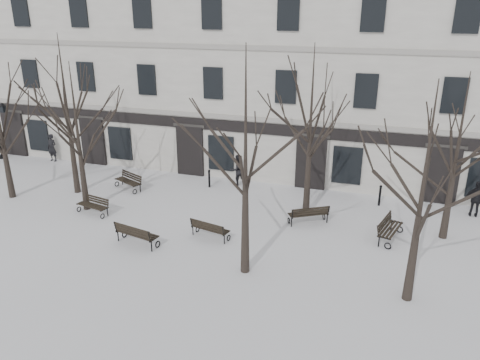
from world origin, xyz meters
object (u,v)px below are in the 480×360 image
at_px(tree_1, 76,120).
at_px(bench_1, 136,234).
at_px(tree_2, 246,138).
at_px(bench_5, 389,228).
at_px(lamp_post, 0,127).
at_px(bench_3, 129,181).
at_px(bench_0, 93,205).
at_px(bench_4, 309,214).
at_px(bench_2, 210,229).
at_px(tree_3, 425,170).

height_order(tree_1, bench_1, tree_1).
bearing_deg(tree_2, tree_1, 161.25).
xyz_separation_m(bench_1, bench_5, (9.90, 3.75, -0.01)).
relative_size(bench_5, lamp_post, 0.54).
bearing_deg(bench_3, bench_0, -64.42).
bearing_deg(bench_0, bench_4, 23.99).
bearing_deg(tree_1, bench_2, -8.63).
distance_m(bench_2, bench_4, 4.63).
distance_m(bench_1, lamp_post, 16.06).
distance_m(tree_2, bench_1, 6.76).
bearing_deg(tree_3, tree_2, -179.87).
relative_size(bench_2, lamp_post, 0.48).
relative_size(tree_1, bench_4, 3.81).
xyz_separation_m(tree_3, bench_3, (-14.20, 6.03, -4.13)).
bearing_deg(bench_0, bench_3, 103.19).
relative_size(tree_3, bench_1, 3.70).
height_order(tree_3, lamp_post, tree_3).
relative_size(tree_3, bench_4, 3.99).
relative_size(tree_3, bench_0, 4.26).
height_order(bench_0, bench_2, bench_2).
relative_size(bench_3, lamp_post, 0.50).
distance_m(tree_2, bench_4, 6.83).
bearing_deg(bench_3, tree_1, -76.89).
distance_m(bench_4, bench_5, 3.50).
height_order(bench_2, bench_5, bench_5).
bearing_deg(lamp_post, bench_4, -9.81).
xyz_separation_m(bench_2, bench_5, (7.23, 2.27, 0.05)).
distance_m(bench_2, bench_3, 7.41).
bearing_deg(bench_4, bench_1, 2.02).
distance_m(tree_1, bench_2, 7.97).
distance_m(tree_2, bench_2, 5.57).
bearing_deg(tree_2, bench_3, 144.42).
bearing_deg(bench_2, bench_1, 41.63).
bearing_deg(bench_0, tree_2, -5.51).
bearing_deg(tree_3, bench_2, 165.72).
bearing_deg(bench_1, bench_2, -139.27).
bearing_deg(bench_4, bench_3, -38.50).
relative_size(bench_0, bench_1, 0.87).
bearing_deg(bench_2, bench_5, -149.84).
bearing_deg(tree_1, tree_3, -11.69).
xyz_separation_m(tree_1, bench_4, (10.60, 1.68, -3.91)).
height_order(tree_1, bench_2, tree_1).
xyz_separation_m(tree_1, bench_5, (14.08, 1.23, -3.89)).
distance_m(bench_3, bench_5, 13.57).
bearing_deg(tree_1, bench_4, 8.99).
xyz_separation_m(tree_1, tree_3, (14.81, -3.06, 0.21)).
bearing_deg(bench_3, bench_2, -7.93).
relative_size(bench_1, bench_2, 1.12).
height_order(bench_5, lamp_post, lamp_post).
height_order(bench_0, bench_5, bench_5).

